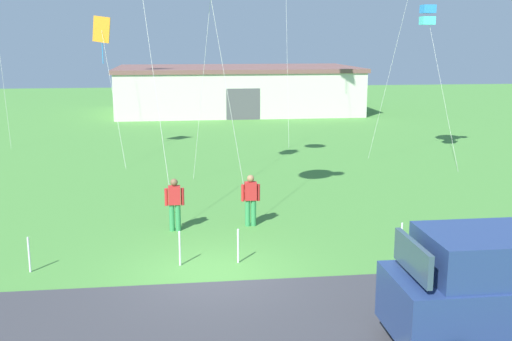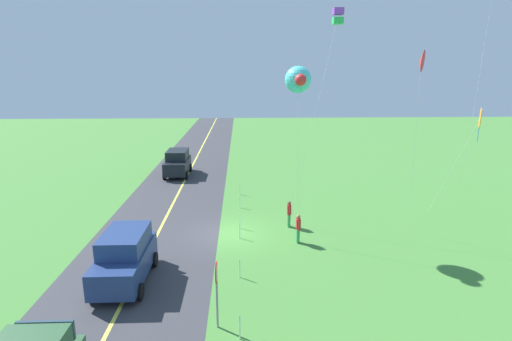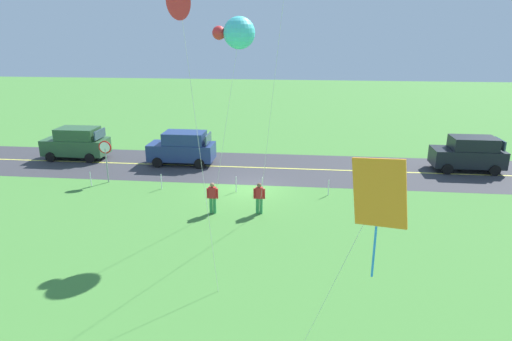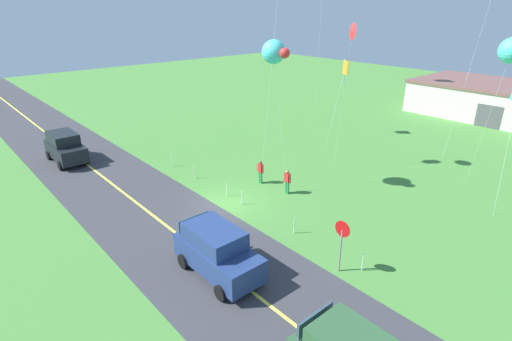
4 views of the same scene
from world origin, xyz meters
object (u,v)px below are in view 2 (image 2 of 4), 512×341
person_adult_near (298,228)px  kite_red_low (298,80)px  car_suv_foreground (125,257)px  person_adult_companion (289,213)px  kite_pink_drift (421,62)px  car_parked_west_far (178,162)px  stop_sign (217,282)px  kite_blue_mid (338,17)px  kite_green_far (480,120)px

person_adult_near → kite_red_low: (-1.36, -0.00, 7.74)m
car_suv_foreground → kite_red_low: size_ratio=0.47×
person_adult_companion → kite_pink_drift: bearing=-55.9°
car_parked_west_far → car_suv_foreground: bearing=1.7°
stop_sign → kite_pink_drift: bearing=127.6°
stop_sign → kite_red_low: bearing=155.3°
kite_blue_mid → car_parked_west_far: bearing=-135.4°
kite_blue_mid → kite_pink_drift: (3.16, 3.61, -2.52)m
car_parked_west_far → kite_pink_drift: kite_pink_drift is taller
car_parked_west_far → person_adult_companion: (12.75, 8.49, -0.29)m
kite_red_low → car_suv_foreground: bearing=-58.0°
person_adult_companion → kite_red_low: kite_red_low is taller
kite_green_far → person_adult_near: bearing=-66.0°
kite_pink_drift → stop_sign: bearing=-52.4°
car_parked_west_far → kite_red_low: bearing=32.4°
stop_sign → person_adult_companion: 10.25m
person_adult_companion → kite_green_far: bearing=-25.7°
person_adult_companion → kite_pink_drift: (1.77, 6.31, 8.63)m
person_adult_near → car_suv_foreground: bearing=169.6°
car_suv_foreground → kite_blue_mid: (-7.42, 10.63, 10.85)m
stop_sign → person_adult_companion: stop_sign is taller
car_suv_foreground → kite_pink_drift: bearing=106.7°
person_adult_near → kite_red_low: size_ratio=0.17×
kite_green_far → stop_sign: bearing=-52.3°
car_parked_west_far → person_adult_near: bearing=30.0°
car_suv_foreground → person_adult_companion: 9.97m
stop_sign → kite_pink_drift: (-7.73, 10.04, 7.69)m
car_parked_west_far → kite_red_low: kite_red_low is taller
kite_blue_mid → kite_pink_drift: bearing=48.8°
kite_green_far → kite_pink_drift: (5.10, -6.57, 3.54)m
person_adult_companion → kite_blue_mid: kite_blue_mid is taller
car_suv_foreground → stop_sign: stop_sign is taller
car_suv_foreground → person_adult_companion: car_suv_foreground is taller
person_adult_companion → car_parked_west_far: bearing=83.4°
kite_red_low → kite_pink_drift: (0.83, 6.10, 0.89)m
car_suv_foreground → car_parked_west_far: 18.80m
kite_red_low → kite_blue_mid: 4.82m
kite_blue_mid → kite_green_far: bearing=100.8°
kite_red_low → kite_pink_drift: bearing=82.2°
kite_green_far → kite_pink_drift: 9.04m
kite_blue_mid → car_suv_foreground: bearing=-55.1°
car_suv_foreground → kite_pink_drift: kite_pink_drift is taller
person_adult_near → kite_green_far: (-5.63, 12.66, 5.08)m
car_suv_foreground → person_adult_near: bearing=114.6°
car_suv_foreground → kite_green_far: (-9.36, 20.81, 4.79)m
person_adult_companion → kite_green_far: (-3.33, 12.88, 5.08)m
car_parked_west_far → kite_green_far: size_ratio=0.66×
stop_sign → kite_pink_drift: kite_pink_drift is taller
stop_sign → kite_green_far: bearing=127.7°
car_suv_foreground → car_parked_west_far: same height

